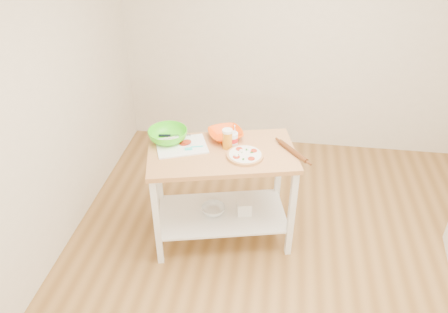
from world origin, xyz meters
name	(u,v)px	position (x,y,z in m)	size (l,w,h in m)	color
room_shell	(311,144)	(0.00, 0.00, 1.35)	(4.04, 4.54, 2.74)	olive
prep_island	(222,177)	(-0.65, 0.53, 0.65)	(1.30, 0.90, 0.90)	tan
pizza	(245,155)	(-0.46, 0.48, 0.92)	(0.29, 0.29, 0.05)	tan
cutting_board	(181,146)	(-0.99, 0.56, 0.91)	(0.48, 0.43, 0.04)	white
spatula	(193,148)	(-0.88, 0.53, 0.92)	(0.14, 0.09, 0.01)	#38D3CB
knife	(170,135)	(-1.11, 0.69, 0.92)	(0.27, 0.07, 0.01)	silver
orange_bowl	(226,135)	(-0.65, 0.74, 0.93)	(0.28, 0.28, 0.07)	#FF4D05
green_bowl	(168,135)	(-1.11, 0.63, 0.95)	(0.32, 0.32, 0.10)	#45E31A
beer_pint	(227,139)	(-0.61, 0.59, 0.98)	(0.08, 0.08, 0.17)	orange
yogurt_tub	(232,139)	(-0.58, 0.64, 0.96)	(0.09, 0.09, 0.20)	white
rolling_pin	(293,151)	(-0.09, 0.58, 0.92)	(0.04, 0.04, 0.34)	#5F3215
shelf_glass_bowl	(213,210)	(-0.72, 0.52, 0.29)	(0.21, 0.21, 0.07)	silver
shelf_bin	(244,207)	(-0.46, 0.56, 0.32)	(0.12, 0.12, 0.12)	white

